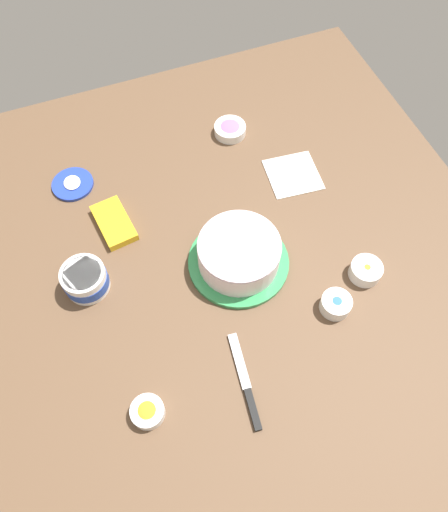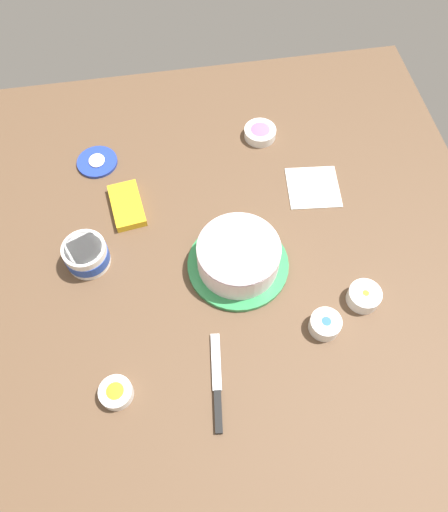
# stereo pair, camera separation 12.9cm
# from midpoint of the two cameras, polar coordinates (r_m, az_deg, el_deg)

# --- Properties ---
(ground_plane) EXTENTS (1.54, 1.54, 0.00)m
(ground_plane) POSITION_cam_midpoint_polar(r_m,az_deg,el_deg) (1.32, 1.91, -0.78)
(ground_plane) COLOR brown
(frosted_cake) EXTENTS (0.27, 0.27, 0.11)m
(frosted_cake) POSITION_cam_midpoint_polar(r_m,az_deg,el_deg) (1.27, 4.57, -0.32)
(frosted_cake) COLOR #339351
(frosted_cake) RESTS_ON ground_plane
(frosting_tub) EXTENTS (0.12, 0.12, 0.07)m
(frosting_tub) POSITION_cam_midpoint_polar(r_m,az_deg,el_deg) (1.32, -13.06, -0.08)
(frosting_tub) COLOR white
(frosting_tub) RESTS_ON ground_plane
(frosting_tub_lid) EXTENTS (0.12, 0.12, 0.02)m
(frosting_tub_lid) POSITION_cam_midpoint_polar(r_m,az_deg,el_deg) (1.54, -12.21, 10.47)
(frosting_tub_lid) COLOR #233DAD
(frosting_tub_lid) RESTS_ON ground_plane
(spreading_knife) EXTENTS (0.24, 0.05, 0.01)m
(spreading_knife) POSITION_cam_midpoint_polar(r_m,az_deg,el_deg) (1.19, 2.43, -15.67)
(spreading_knife) COLOR silver
(spreading_knife) RESTS_ON ground_plane
(sprinkle_bowl_orange) EXTENTS (0.08, 0.08, 0.04)m
(sprinkle_bowl_orange) POSITION_cam_midpoint_polar(r_m,az_deg,el_deg) (1.19, -9.34, -15.68)
(sprinkle_bowl_orange) COLOR white
(sprinkle_bowl_orange) RESTS_ON ground_plane
(sprinkle_bowl_blue) EXTENTS (0.08, 0.08, 0.04)m
(sprinkle_bowl_blue) POSITION_cam_midpoint_polar(r_m,az_deg,el_deg) (1.26, 14.59, -7.93)
(sprinkle_bowl_blue) COLOR white
(sprinkle_bowl_blue) RESTS_ON ground_plane
(sprinkle_bowl_yellow) EXTENTS (0.08, 0.08, 0.04)m
(sprinkle_bowl_yellow) POSITION_cam_midpoint_polar(r_m,az_deg,el_deg) (1.32, 18.70, -4.68)
(sprinkle_bowl_yellow) COLOR white
(sprinkle_bowl_yellow) RESTS_ON ground_plane
(sprinkle_bowl_pink) EXTENTS (0.10, 0.10, 0.03)m
(sprinkle_bowl_pink) POSITION_cam_midpoint_polar(r_m,az_deg,el_deg) (1.58, 6.61, 13.92)
(sprinkle_bowl_pink) COLOR white
(sprinkle_bowl_pink) RESTS_ON ground_plane
(candy_box_lower) EXTENTS (0.16, 0.10, 0.02)m
(candy_box_lower) POSITION_cam_midpoint_polar(r_m,az_deg,el_deg) (1.42, -8.68, 5.61)
(candy_box_lower) COLOR yellow
(candy_box_lower) RESTS_ON ground_plane
(paper_napkin) EXTENTS (0.16, 0.16, 0.01)m
(paper_napkin) POSITION_cam_midpoint_polar(r_m,az_deg,el_deg) (1.49, 12.80, 7.62)
(paper_napkin) COLOR white
(paper_napkin) RESTS_ON ground_plane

